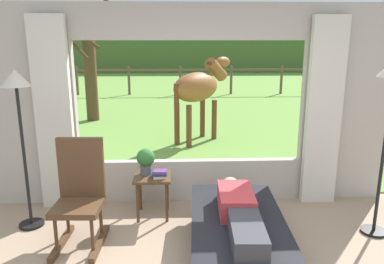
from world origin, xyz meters
The scene contains 15 objects.
back_wall_with_window centered at (0.00, 2.26, 1.25)m, with size 5.20×0.12×2.55m.
curtain_panel_left centered at (-1.69, 2.12, 1.20)m, with size 0.44×0.10×2.40m, color beige.
curtain_panel_right centered at (1.69, 2.12, 1.20)m, with size 0.44×0.10×2.40m, color beige.
outdoor_pasture_lawn centered at (0.00, 13.16, 0.01)m, with size 36.00×21.68×0.02m, color olive.
distant_hill_ridge centered at (0.00, 23.00, 1.20)m, with size 36.00×2.00×2.40m, color #45602E.
recliner_sofa centered at (0.41, 0.85, 0.22)m, with size 0.99×1.74×0.42m.
reclining_person centered at (0.41, 0.80, 0.52)m, with size 0.37×1.44×0.22m.
rocking_chair centered at (-1.20, 1.22, 0.55)m, with size 0.50×0.70×1.12m.
side_table centered at (-0.48, 1.78, 0.43)m, with size 0.44×0.44×0.52m.
potted_plant centered at (-0.56, 1.84, 0.70)m, with size 0.22×0.22×0.32m.
book_stack centered at (-0.38, 1.72, 0.56)m, with size 0.19×0.15×0.09m.
floor_lamp_left centered at (-1.88, 1.59, 1.46)m, with size 0.32×0.32×1.80m.
horse centered at (0.29, 5.19, 1.16)m, with size 1.48×1.57×1.73m.
pasture_tree centered at (-2.39, 7.41, 1.56)m, with size 1.50×1.52×3.39m.
pasture_fence_line centered at (0.00, 12.18, 0.74)m, with size 16.10×0.10×1.10m.
Camera 1 is at (-0.19, -2.45, 2.10)m, focal length 34.84 mm.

